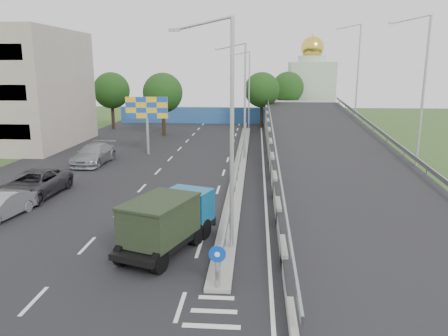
# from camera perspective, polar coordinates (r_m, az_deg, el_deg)

# --- Properties ---
(ground) EXTENTS (160.00, 160.00, 0.00)m
(ground) POSITION_cam_1_polar(r_m,az_deg,el_deg) (15.09, -1.63, -19.87)
(ground) COLOR #2D4C1E
(ground) RESTS_ON ground
(road_surface) EXTENTS (26.00, 90.00, 0.04)m
(road_surface) POSITION_cam_1_polar(r_m,az_deg,el_deg) (33.89, -3.22, -1.00)
(road_surface) COLOR black
(road_surface) RESTS_ON ground
(parking_strip) EXTENTS (8.00, 90.00, 0.05)m
(parking_strip) POSITION_cam_1_polar(r_m,az_deg,el_deg) (37.83, -23.14, -0.56)
(parking_strip) COLOR black
(parking_strip) RESTS_ON ground
(median) EXTENTS (1.00, 44.00, 0.20)m
(median) POSITION_cam_1_polar(r_m,az_deg,el_deg) (37.51, 2.12, 0.54)
(median) COLOR gray
(median) RESTS_ON ground
(overpass_ramp) EXTENTS (10.00, 50.00, 3.50)m
(overpass_ramp) POSITION_cam_1_polar(r_m,az_deg,el_deg) (37.67, 13.63, 2.80)
(overpass_ramp) COLOR gray
(overpass_ramp) RESTS_ON ground
(median_guardrail) EXTENTS (0.09, 44.00, 0.71)m
(median_guardrail) POSITION_cam_1_polar(r_m,az_deg,el_deg) (37.37, 2.13, 1.52)
(median_guardrail) COLOR gray
(median_guardrail) RESTS_ON median
(sign_bollard) EXTENTS (0.64, 0.23, 1.67)m
(sign_bollard) POSITION_cam_1_polar(r_m,az_deg,el_deg) (16.47, -0.86, -12.74)
(sign_bollard) COLOR black
(sign_bollard) RESTS_ON median
(lamp_post_near) EXTENTS (2.74, 0.18, 10.08)m
(lamp_post_near) POSITION_cam_1_polar(r_m,az_deg,el_deg) (18.79, 0.47, 5.73)
(lamp_post_near) COLOR #B2B5B7
(lamp_post_near) RESTS_ON median
(lamp_post_mid) EXTENTS (2.74, 0.18, 10.08)m
(lamp_post_mid) POSITION_cam_1_polar(r_m,az_deg,el_deg) (38.69, 2.47, 9.47)
(lamp_post_mid) COLOR #B2B5B7
(lamp_post_mid) RESTS_ON median
(lamp_post_far) EXTENTS (2.74, 0.18, 10.08)m
(lamp_post_far) POSITION_cam_1_polar(r_m,az_deg,el_deg) (58.66, 3.12, 10.66)
(lamp_post_far) COLOR #B2B5B7
(lamp_post_far) RESTS_ON median
(blue_wall) EXTENTS (30.00, 0.50, 2.40)m
(blue_wall) POSITION_cam_1_polar(r_m,az_deg,el_deg) (65.20, -0.45, 6.85)
(blue_wall) COLOR #285494
(blue_wall) RESTS_ON ground
(church) EXTENTS (7.00, 7.00, 13.80)m
(church) POSITION_cam_1_polar(r_m,az_deg,el_deg) (73.17, 11.26, 10.51)
(church) COLOR #B2CCAD
(church) RESTS_ON ground
(billboard) EXTENTS (4.00, 0.24, 5.50)m
(billboard) POSITION_cam_1_polar(r_m,az_deg,el_deg) (42.09, -10.05, 7.35)
(billboard) COLOR #B2B5B7
(billboard) RESTS_ON ground
(tree_left_mid) EXTENTS (4.80, 4.80, 7.60)m
(tree_left_mid) POSITION_cam_1_polar(r_m,az_deg,el_deg) (53.90, -7.99, 9.68)
(tree_left_mid) COLOR black
(tree_left_mid) RESTS_ON ground
(tree_median_far) EXTENTS (4.80, 4.80, 7.60)m
(tree_median_far) POSITION_cam_1_polar(r_m,az_deg,el_deg) (60.68, 4.97, 10.11)
(tree_median_far) COLOR black
(tree_median_far) RESTS_ON ground
(tree_left_far) EXTENTS (4.80, 4.80, 7.60)m
(tree_left_far) POSITION_cam_1_polar(r_m,az_deg,el_deg) (60.84, -14.48, 9.77)
(tree_left_far) COLOR black
(tree_left_far) RESTS_ON ground
(tree_ramp_far) EXTENTS (4.80, 4.80, 7.60)m
(tree_ramp_far) POSITION_cam_1_polar(r_m,az_deg,el_deg) (67.83, 8.35, 10.33)
(tree_ramp_far) COLOR black
(tree_ramp_far) RESTS_ON ground
(dump_truck) EXTENTS (3.96, 6.21, 2.57)m
(dump_truck) POSITION_cam_1_polar(r_m,az_deg,el_deg) (20.15, -7.25, -6.71)
(dump_truck) COLOR black
(dump_truck) RESTS_ON ground
(parked_car_b) EXTENTS (2.22, 4.57, 1.44)m
(parked_car_b) POSITION_cam_1_polar(r_m,az_deg,el_deg) (27.10, -27.13, -4.47)
(parked_car_b) COLOR gray
(parked_car_b) RESTS_ON ground
(parked_car_c) EXTENTS (3.07, 6.24, 1.70)m
(parked_car_c) POSITION_cam_1_polar(r_m,az_deg,el_deg) (30.59, -23.60, -1.98)
(parked_car_c) COLOR #2D2C31
(parked_car_c) RESTS_ON ground
(parked_car_d) EXTENTS (2.53, 5.97, 1.72)m
(parked_car_d) POSITION_cam_1_polar(r_m,az_deg,el_deg) (39.43, -16.65, 1.74)
(parked_car_d) COLOR gray
(parked_car_d) RESTS_ON ground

